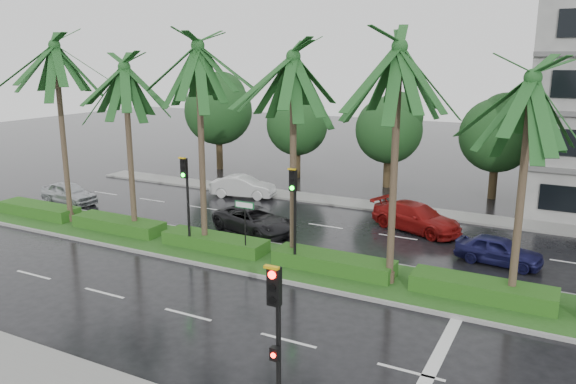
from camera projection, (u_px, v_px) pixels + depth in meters
The scene contains 16 objects.
ground at pixel (260, 269), 24.10m from camera, with size 120.00×120.00×0.00m, color black.
far_sidewalk at pixel (358, 204), 34.43m from camera, with size 40.00×2.00×0.12m, color gray.
median at pixel (271, 260), 24.95m from camera, with size 36.00×4.00×0.15m.
hedge at pixel (271, 252), 24.86m from camera, with size 35.20×1.40×0.60m.
lane_markings at pixel (320, 285), 22.37m from camera, with size 34.00×13.06×0.01m.
palm_row at pixel (244, 72), 23.61m from camera, with size 26.30×4.20×10.08m.
signal_near at pixel (277, 345), 12.73m from camera, with size 0.34×0.45×4.36m.
signal_median_left at pixel (186, 189), 25.46m from camera, with size 0.34×0.42×4.36m.
signal_median_right at pixel (294, 204), 22.98m from camera, with size 0.34×0.42×4.36m.
street_sign at pixel (245, 215), 24.47m from camera, with size 0.95×0.09×2.60m.
bg_trees at pixel (367, 122), 38.92m from camera, with size 32.92×5.36×7.74m.
car_silver at pixel (69, 193), 34.59m from camera, with size 3.99×1.60×1.36m, color #B4B7BC.
car_white at pixel (243, 187), 36.22m from camera, with size 4.18×1.46×1.38m, color #BEBEBE.
car_darkgrey at pixel (254, 220), 28.94m from camera, with size 4.75×2.19×1.32m, color black.
car_red at pixel (416, 217), 29.21m from camera, with size 4.95×2.01×1.44m, color maroon.
car_blue at pixel (499, 250), 24.50m from camera, with size 3.68×1.48×1.25m, color #18184A.
Camera 1 is at (11.58, -19.51, 8.88)m, focal length 35.00 mm.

